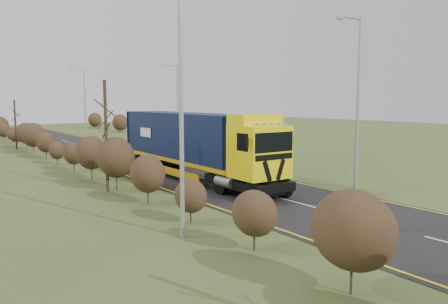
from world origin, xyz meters
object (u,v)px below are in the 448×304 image
car_blue_sedan (158,138)px  lorry (194,141)px  speed_sign (186,136)px  streetlight_near (357,95)px  car_red_hatchback (172,143)px

car_blue_sedan → lorry: bearing=101.1°
car_blue_sedan → speed_sign: (-2.58, -10.70, 1.05)m
car_blue_sedan → streetlight_near: bearing=117.4°
car_red_hatchback → streetlight_near: (-1.35, -23.75, 4.55)m
lorry → streetlight_near: (5.84, -7.55, 2.80)m
car_red_hatchback → car_blue_sedan: size_ratio=0.84×
car_blue_sedan → speed_sign: speed_sign is taller
car_red_hatchback → streetlight_near: bearing=100.6°
car_red_hatchback → lorry: bearing=79.9°
lorry → car_red_hatchback: 17.81m
car_blue_sedan → streetlight_near: streetlight_near is taller
lorry → streetlight_near: size_ratio=1.62×
lorry → car_blue_sedan: bearing=69.7°
lorry → car_blue_sedan: size_ratio=3.24×
car_red_hatchback → car_blue_sedan: 5.31m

